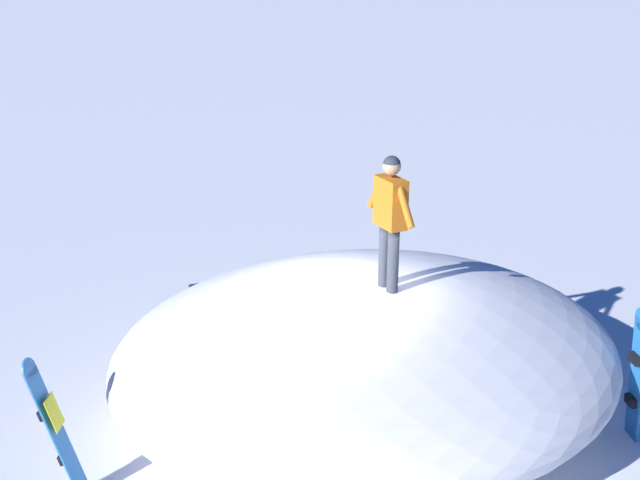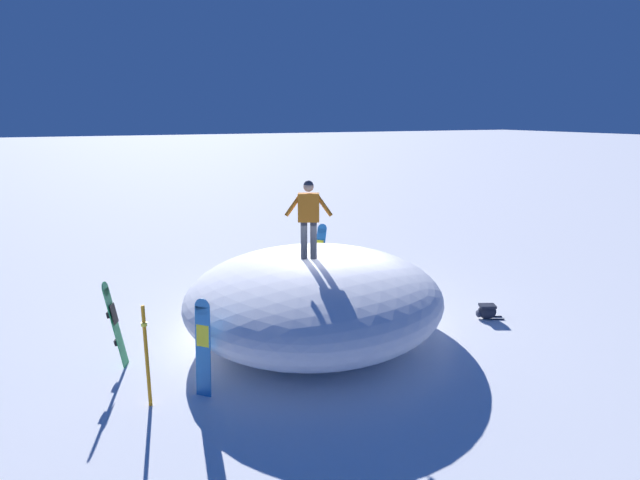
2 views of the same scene
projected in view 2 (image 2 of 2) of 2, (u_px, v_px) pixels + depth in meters
name	position (u px, v px, depth m)	size (l,w,h in m)	color
ground	(324.00, 323.00, 12.40)	(240.00, 240.00, 0.00)	white
snow_mound	(314.00, 295.00, 11.61)	(6.37, 5.55, 1.79)	white
snowboarder_standing	(309.00, 213.00, 10.98)	(0.94, 0.50, 1.65)	#333842
snowboard_primary_upright	(319.00, 253.00, 15.29)	(0.55, 0.52, 1.68)	#2672BF
snowboard_secondary_upright	(203.00, 346.00, 9.05)	(0.29, 0.29, 1.75)	#2672BF
snowboard_tertiary_upright	(114.00, 323.00, 10.11)	(0.39, 0.37, 1.70)	#1E8C47
backpack_near	(273.00, 283.00, 14.60)	(0.41, 0.68, 0.43)	maroon
backpack_far	(486.00, 311.00, 12.63)	(0.69, 0.49, 0.35)	#1E2333
trail_marker_pole	(147.00, 354.00, 8.67)	(0.10, 0.10, 1.78)	orange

